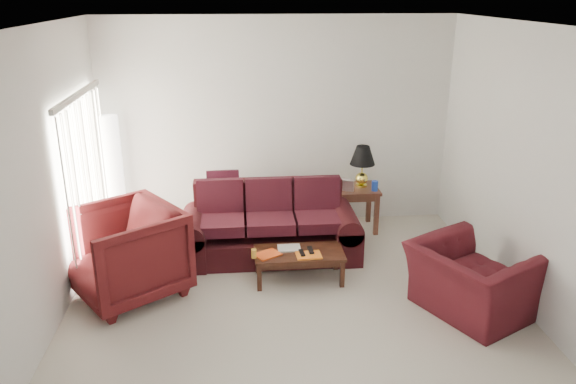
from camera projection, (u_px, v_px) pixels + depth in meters
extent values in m
plane|color=beige|center=(295.00, 307.00, 6.21)|extent=(5.00, 5.00, 0.00)
cube|color=silver|center=(88.00, 183.00, 6.85)|extent=(0.10, 2.00, 2.16)
cube|color=black|center=(223.00, 186.00, 7.76)|extent=(0.46, 0.24, 0.46)
cube|color=white|center=(348.00, 185.00, 7.87)|extent=(0.17, 0.11, 0.16)
cylinder|color=#193AA2|center=(375.00, 186.00, 7.88)|extent=(0.10, 0.10, 0.14)
cube|color=silver|center=(346.00, 180.00, 8.11)|extent=(0.14, 0.17, 0.05)
imported|color=#471012|center=(125.00, 253.00, 6.30)|extent=(1.58, 1.58, 1.05)
imported|color=#3F0E14|center=(471.00, 281.00, 6.00)|extent=(1.44, 1.50, 0.76)
cube|color=#BB3E12|center=(268.00, 255.00, 6.59)|extent=(0.35, 0.33, 0.02)
cube|color=silver|center=(289.00, 248.00, 6.75)|extent=(0.27, 0.21, 0.02)
cube|color=orange|center=(309.00, 255.00, 6.57)|extent=(0.30, 0.24, 0.02)
cube|color=black|center=(302.00, 253.00, 6.59)|extent=(0.06, 0.17, 0.02)
cube|color=black|center=(311.00, 250.00, 6.65)|extent=(0.06, 0.18, 0.02)
cylinder|color=gold|center=(254.00, 254.00, 6.51)|extent=(0.08, 0.08, 0.11)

